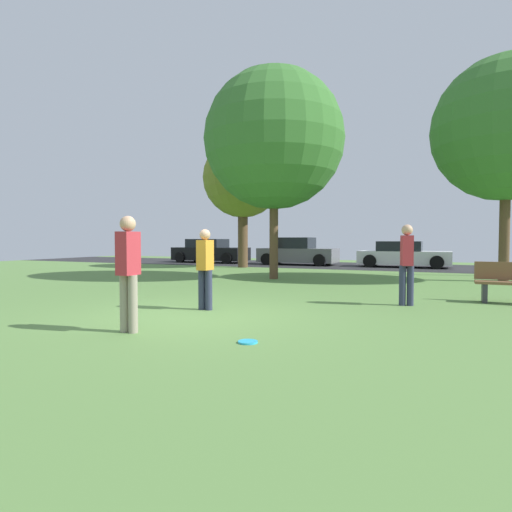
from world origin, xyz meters
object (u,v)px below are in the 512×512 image
at_px(parked_car_black, 210,252).
at_px(person_catcher, 205,266).
at_px(frisbee_disc, 248,342).
at_px(maple_tree_near, 243,178).
at_px(person_thrower, 128,268).
at_px(person_bystander, 407,261).
at_px(oak_tree_center, 507,129).
at_px(parked_car_grey, 297,252).
at_px(parked_car_white, 403,255).
at_px(oak_tree_left, 274,139).

bearing_deg(parked_car_black, person_catcher, -59.58).
bearing_deg(frisbee_disc, maple_tree_near, 116.52).
bearing_deg(person_thrower, person_catcher, 0.00).
height_order(person_bystander, parked_car_black, person_bystander).
height_order(maple_tree_near, person_bystander, maple_tree_near).
distance_m(maple_tree_near, person_bystander, 13.34).
height_order(person_thrower, parked_car_black, person_thrower).
height_order(oak_tree_center, parked_car_black, oak_tree_center).
distance_m(maple_tree_near, parked_car_grey, 5.27).
height_order(maple_tree_near, parked_car_grey, maple_tree_near).
height_order(oak_tree_center, person_bystander, oak_tree_center).
bearing_deg(parked_car_black, person_thrower, -62.88).
xyz_separation_m(person_catcher, person_bystander, (3.60, 2.23, 0.07)).
relative_size(parked_car_black, parked_car_white, 1.03).
relative_size(oak_tree_center, oak_tree_left, 1.00).
relative_size(parked_car_black, parked_car_grey, 1.07).
bearing_deg(maple_tree_near, parked_car_black, 140.08).
relative_size(person_bystander, parked_car_grey, 0.40).
distance_m(parked_car_black, parked_car_white, 11.14).
bearing_deg(parked_car_white, maple_tree_near, -154.71).
bearing_deg(oak_tree_left, person_catcher, -79.44).
distance_m(frisbee_disc, parked_car_white, 17.37).
relative_size(maple_tree_near, person_thrower, 3.69).
bearing_deg(parked_car_black, oak_tree_left, -47.65).
bearing_deg(frisbee_disc, oak_tree_left, 109.93).
distance_m(person_catcher, parked_car_white, 15.45).
xyz_separation_m(maple_tree_near, oak_tree_center, (11.08, -2.87, 0.59)).
distance_m(parked_car_grey, parked_car_white, 5.57).
xyz_separation_m(person_thrower, parked_car_white, (2.30, 17.51, -0.37)).
xyz_separation_m(parked_car_black, parked_car_white, (11.14, 0.27, -0.05)).
relative_size(person_catcher, person_bystander, 0.93).
distance_m(person_bystander, frisbee_disc, 4.72).
distance_m(oak_tree_left, parked_car_white, 10.24).
height_order(frisbee_disc, parked_car_white, parked_car_white).
distance_m(person_catcher, parked_car_grey, 15.41).
distance_m(maple_tree_near, frisbee_disc, 16.15).
relative_size(person_bystander, parked_car_white, 0.39).
bearing_deg(person_thrower, frisbee_disc, -85.87).
relative_size(maple_tree_near, parked_car_black, 1.42).
height_order(oak_tree_left, frisbee_disc, oak_tree_left).
height_order(oak_tree_center, parked_car_grey, oak_tree_center).
bearing_deg(person_catcher, maple_tree_near, -157.62).
bearing_deg(person_catcher, parked_car_grey, -168.39).
relative_size(frisbee_disc, parked_car_black, 0.06).
bearing_deg(person_bystander, person_catcher, 107.00).
distance_m(person_thrower, parked_car_white, 17.67).
height_order(maple_tree_near, person_thrower, maple_tree_near).
height_order(parked_car_black, parked_car_white, parked_car_black).
relative_size(maple_tree_near, parked_car_grey, 1.52).
distance_m(oak_tree_center, frisbee_disc, 12.80).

